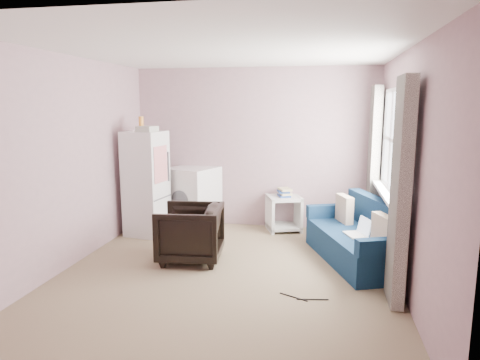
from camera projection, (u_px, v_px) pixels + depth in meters
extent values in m
cube|color=#806E54|center=(226.00, 275.00, 4.93)|extent=(3.80, 4.20, 0.02)
cube|color=silver|center=(225.00, 48.00, 4.49)|extent=(3.80, 4.20, 0.02)
cube|color=#A6838B|center=(255.00, 148.00, 6.75)|extent=(3.80, 0.02, 2.50)
cube|color=#A6838B|center=(152.00, 213.00, 2.67)|extent=(3.80, 0.02, 2.50)
cube|color=#A6838B|center=(68.00, 163.00, 5.06)|extent=(0.02, 4.20, 2.50)
cube|color=#A6838B|center=(408.00, 172.00, 4.36)|extent=(0.02, 4.20, 2.50)
cube|color=white|center=(396.00, 142.00, 5.00)|extent=(0.01, 1.60, 1.20)
imported|color=black|center=(190.00, 230.00, 5.31)|extent=(0.78, 0.82, 0.77)
cube|color=silver|center=(146.00, 184.00, 6.34)|extent=(0.60, 0.60, 1.55)
cube|color=#49484F|center=(163.00, 198.00, 6.29)|extent=(0.08, 0.49, 0.02)
cube|color=#49484F|center=(168.00, 166.00, 6.39)|extent=(0.02, 0.03, 0.44)
cube|color=white|center=(161.00, 164.00, 6.18)|extent=(0.06, 0.37, 0.53)
cylinder|color=orange|center=(141.00, 124.00, 6.25)|extent=(0.08, 0.08, 0.21)
cube|color=#B2B3A8|center=(147.00, 129.00, 6.08)|extent=(0.27, 0.30, 0.08)
cube|color=silver|center=(193.00, 197.00, 6.84)|extent=(0.86, 0.86, 0.95)
cube|color=#49484F|center=(192.00, 170.00, 6.74)|extent=(0.80, 0.78, 0.06)
cylinder|color=#49484F|center=(180.00, 200.00, 6.55)|extent=(0.30, 0.13, 0.31)
cube|color=silver|center=(284.00, 198.00, 6.58)|extent=(0.62, 0.62, 0.04)
cube|color=silver|center=(283.00, 226.00, 6.66)|extent=(0.62, 0.62, 0.04)
cube|color=silver|center=(270.00, 214.00, 6.59)|extent=(0.20, 0.47, 0.54)
cube|color=silver|center=(298.00, 213.00, 6.65)|extent=(0.20, 0.47, 0.54)
cube|color=navy|center=(284.00, 195.00, 6.57)|extent=(0.23, 0.28, 0.03)
cube|color=tan|center=(285.00, 193.00, 6.57)|extent=(0.25, 0.28, 0.03)
cube|color=navy|center=(283.00, 191.00, 6.57)|extent=(0.22, 0.27, 0.03)
cube|color=tan|center=(285.00, 189.00, 6.55)|extent=(0.25, 0.28, 0.03)
cube|color=navy|center=(357.00, 247.00, 5.31)|extent=(1.29, 1.79, 0.36)
cube|color=navy|center=(381.00, 216.00, 5.29)|extent=(0.73, 1.58, 0.40)
cube|color=navy|center=(391.00, 246.00, 4.50)|extent=(0.76, 0.39, 0.18)
cube|color=navy|center=(333.00, 211.00, 6.03)|extent=(0.76, 0.39, 0.18)
cube|color=beige|center=(383.00, 231.00, 4.74)|extent=(0.23, 0.38, 0.36)
cube|color=beige|center=(344.00, 209.00, 5.76)|extent=(0.23, 0.38, 0.36)
cube|color=silver|center=(355.00, 235.00, 5.18)|extent=(0.30, 0.35, 0.02)
cube|color=silver|center=(365.00, 226.00, 5.18)|extent=(0.16, 0.30, 0.20)
cube|color=white|center=(386.00, 194.00, 5.12)|extent=(0.14, 1.70, 0.04)
cube|color=white|center=(391.00, 192.00, 5.11)|extent=(0.02, 1.68, 0.05)
cube|color=white|center=(394.00, 141.00, 5.00)|extent=(0.02, 1.68, 0.05)
cube|color=white|center=(397.00, 89.00, 4.90)|extent=(0.02, 1.68, 0.05)
cube|color=white|center=(407.00, 148.00, 4.23)|extent=(0.02, 0.05, 1.20)
cube|color=white|center=(398.00, 143.00, 4.74)|extent=(0.02, 0.05, 1.20)
cube|color=white|center=(391.00, 140.00, 5.26)|extent=(0.02, 0.05, 1.20)
cube|color=white|center=(384.00, 137.00, 5.78)|extent=(0.02, 0.05, 1.20)
cube|color=beige|center=(400.00, 193.00, 4.04)|extent=(0.12, 0.46, 2.18)
cube|color=beige|center=(373.00, 163.00, 6.13)|extent=(0.12, 0.46, 2.18)
cylinder|color=black|center=(313.00, 299.00, 4.26)|extent=(0.32, 0.06, 0.01)
cylinder|color=black|center=(294.00, 297.00, 4.32)|extent=(0.29, 0.15, 0.01)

